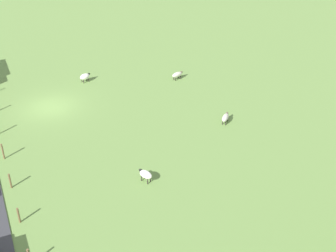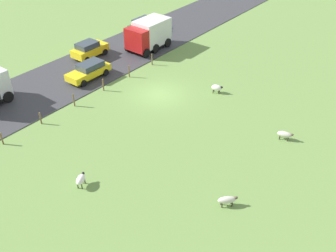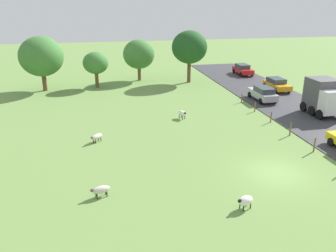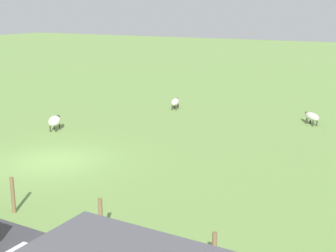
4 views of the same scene
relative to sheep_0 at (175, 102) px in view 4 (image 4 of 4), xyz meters
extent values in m
plane|color=#6B8E47|center=(11.62, 0.58, -0.46)|extent=(160.00, 160.00, 0.00)
ellipsoid|color=beige|center=(0.02, 0.01, 0.00)|extent=(1.16, 0.73, 0.45)
ellipsoid|color=brown|center=(-0.47, -0.13, 0.11)|extent=(0.30, 0.24, 0.20)
cylinder|color=#2D2823|center=(-0.23, -0.20, -0.31)|extent=(0.07, 0.07, 0.30)
cylinder|color=#2D2823|center=(-0.30, 0.04, -0.31)|extent=(0.07, 0.07, 0.30)
cylinder|color=#2D2823|center=(0.34, -0.03, -0.31)|extent=(0.07, 0.07, 0.30)
cylinder|color=#2D2823|center=(0.27, 0.21, -0.31)|extent=(0.07, 0.07, 0.30)
ellipsoid|color=white|center=(7.80, -2.88, 0.05)|extent=(1.05, 0.80, 0.54)
ellipsoid|color=black|center=(7.38, -3.02, 0.17)|extent=(0.30, 0.25, 0.20)
cylinder|color=#2D2823|center=(7.61, -3.10, -0.31)|extent=(0.07, 0.07, 0.31)
cylinder|color=#2D2823|center=(7.51, -2.82, -0.31)|extent=(0.07, 0.07, 0.31)
cylinder|color=#2D2823|center=(8.09, -2.94, -0.31)|extent=(0.07, 0.07, 0.31)
cylinder|color=#2D2823|center=(7.99, -2.66, -0.31)|extent=(0.07, 0.07, 0.31)
ellipsoid|color=beige|center=(-0.11, 8.49, 0.00)|extent=(1.10, 1.12, 0.44)
ellipsoid|color=brown|center=(-0.48, 8.10, 0.10)|extent=(0.31, 0.31, 0.20)
cylinder|color=#2D2823|center=(-0.24, 8.18, -0.31)|extent=(0.07, 0.07, 0.30)
cylinder|color=#2D2823|center=(-0.41, 8.35, -0.31)|extent=(0.07, 0.07, 0.30)
cylinder|color=#2D2823|center=(0.19, 8.63, -0.31)|extent=(0.07, 0.07, 0.30)
cylinder|color=#2D2823|center=(0.02, 8.80, -0.31)|extent=(0.07, 0.07, 0.30)
cylinder|color=brown|center=(16.05, 3.10, 0.12)|extent=(0.12, 0.12, 1.17)
cylinder|color=brown|center=(16.05, 6.51, 0.13)|extent=(0.12, 0.12, 1.19)
cylinder|color=brown|center=(16.05, 9.92, 0.06)|extent=(0.12, 0.12, 1.04)
camera|label=1|loc=(16.39, 34.85, 18.03)|focal=49.94mm
camera|label=2|loc=(-7.70, 23.90, 16.95)|focal=41.75mm
camera|label=3|loc=(0.27, -17.84, 10.42)|focal=36.45mm
camera|label=4|loc=(25.39, 13.98, 5.73)|focal=49.94mm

